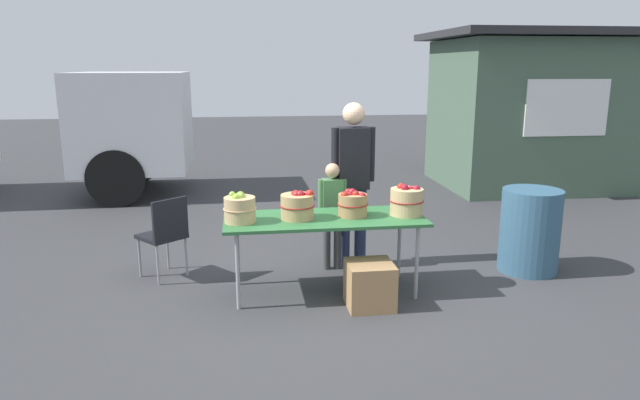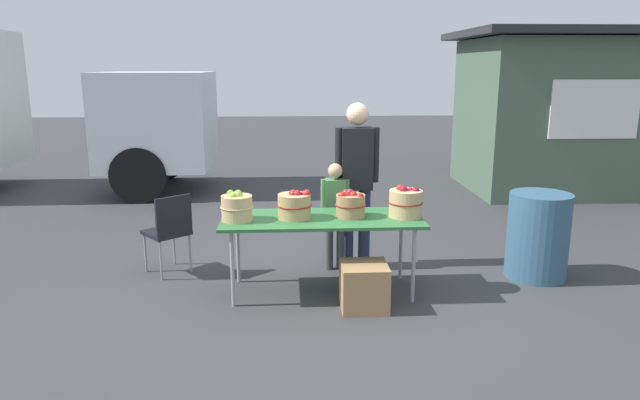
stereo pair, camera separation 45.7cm
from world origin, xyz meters
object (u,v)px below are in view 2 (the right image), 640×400
(apple_basket_red_0, at_px, (295,205))
(produce_crate, at_px, (364,286))
(apple_basket_red_1, at_px, (350,204))
(child_customer, at_px, (335,208))
(apple_basket_green_0, at_px, (237,206))
(vendor_adult, at_px, (357,172))
(trash_barrel, at_px, (538,236))
(apple_basket_red_2, at_px, (406,203))
(market_table, at_px, (322,222))
(folding_chair, at_px, (169,227))

(apple_basket_red_0, xyz_separation_m, produce_crate, (0.62, -0.40, -0.67))
(apple_basket_red_1, relative_size, child_customer, 0.25)
(apple_basket_green_0, height_order, vendor_adult, vendor_adult)
(apple_basket_green_0, distance_m, child_customer, 1.21)
(apple_basket_green_0, bearing_deg, trash_barrel, 6.47)
(apple_basket_red_1, xyz_separation_m, trash_barrel, (1.98, 0.28, -0.43))
(trash_barrel, distance_m, produce_crate, 2.03)
(apple_basket_red_2, bearing_deg, market_table, 178.95)
(apple_basket_red_1, height_order, produce_crate, apple_basket_red_1)
(folding_chair, xyz_separation_m, produce_crate, (1.92, -0.99, -0.30))
(apple_basket_red_1, distance_m, apple_basket_red_2, 0.53)
(folding_chair, distance_m, trash_barrel, 3.83)
(apple_basket_red_1, bearing_deg, apple_basket_red_2, -2.63)
(apple_basket_red_0, height_order, folding_chair, apple_basket_red_0)
(folding_chair, bearing_deg, trash_barrel, 135.58)
(apple_basket_red_1, height_order, folding_chair, apple_basket_red_1)
(vendor_adult, bearing_deg, apple_basket_red_1, 79.54)
(folding_chair, relative_size, trash_barrel, 0.97)
(apple_basket_red_2, bearing_deg, apple_basket_green_0, -178.48)
(apple_basket_red_0, bearing_deg, apple_basket_green_0, -175.02)
(trash_barrel, bearing_deg, apple_basket_red_0, -173.22)
(produce_crate, bearing_deg, vendor_adult, 87.04)
(apple_basket_red_0, bearing_deg, folding_chair, 155.38)
(apple_basket_red_0, bearing_deg, vendor_adult, 47.80)
(folding_chair, bearing_deg, produce_crate, 112.66)
(apple_basket_red_2, bearing_deg, apple_basket_red_0, 179.76)
(apple_basket_red_2, relative_size, vendor_adult, 0.19)
(apple_basket_red_0, distance_m, apple_basket_red_2, 1.05)
(market_table, height_order, apple_basket_red_2, apple_basket_red_2)
(market_table, bearing_deg, apple_basket_red_1, 2.01)
(apple_basket_red_2, relative_size, folding_chair, 0.39)
(vendor_adult, xyz_separation_m, child_customer, (-0.24, -0.10, -0.37))
(apple_basket_red_0, relative_size, produce_crate, 0.79)
(market_table, relative_size, child_customer, 1.64)
(apple_basket_red_0, xyz_separation_m, child_customer, (0.44, 0.64, -0.19))
(apple_basket_red_0, height_order, trash_barrel, apple_basket_red_0)
(apple_basket_red_0, relative_size, vendor_adult, 0.19)
(folding_chair, bearing_deg, apple_basket_red_0, 115.43)
(apple_basket_green_0, height_order, folding_chair, apple_basket_green_0)
(market_table, distance_m, vendor_adult, 0.91)
(apple_basket_green_0, distance_m, folding_chair, 1.07)
(apple_basket_red_0, xyz_separation_m, apple_basket_red_1, (0.53, 0.02, -0.00))
(apple_basket_red_0, relative_size, child_customer, 0.28)
(market_table, bearing_deg, trash_barrel, 7.29)
(produce_crate, bearing_deg, trash_barrel, 20.15)
(apple_basket_green_0, height_order, child_customer, child_customer)
(market_table, xyz_separation_m, produce_crate, (0.36, -0.41, -0.50))
(market_table, height_order, apple_basket_red_0, apple_basket_red_0)
(trash_barrel, relative_size, produce_crate, 2.13)
(apple_basket_red_2, bearing_deg, produce_crate, -138.17)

